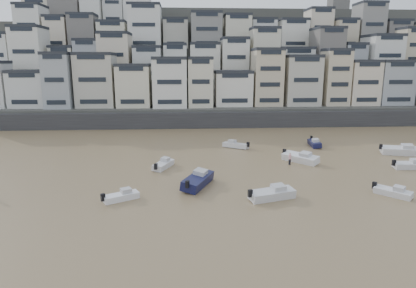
{
  "coord_description": "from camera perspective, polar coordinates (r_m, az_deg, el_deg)",
  "views": [
    {
      "loc": [
        -0.19,
        -17.05,
        14.53
      ],
      "look_at": [
        2.72,
        30.0,
        4.0
      ],
      "focal_mm": 32.0,
      "sensor_mm": 36.0,
      "label": 1
    }
  ],
  "objects": [
    {
      "name": "harbor_wall",
      "position": [
        83.66,
        3.5,
        3.78
      ],
      "size": [
        140.0,
        3.0,
        3.5
      ],
      "primitive_type": "cube",
      "color": "#38383A",
      "rests_on": "ground"
    },
    {
      "name": "hillside",
      "position": [
        122.81,
        3.51,
        11.86
      ],
      "size": [
        141.04,
        66.0,
        50.0
      ],
      "color": "#4C4C47",
      "rests_on": "ground"
    },
    {
      "name": "boat_a",
      "position": [
        40.73,
        9.82,
        -7.36
      ],
      "size": [
        5.88,
        3.44,
        1.52
      ],
      "primitive_type": null,
      "rotation": [
        0.0,
        0.0,
        0.31
      ],
      "color": "silver",
      "rests_on": "ground"
    },
    {
      "name": "boat_b",
      "position": [
        45.89,
        26.59,
        -6.49
      ],
      "size": [
        3.9,
        4.09,
        1.16
      ],
      "primitive_type": null,
      "rotation": [
        0.0,
        0.0,
        -0.83
      ],
      "color": "silver",
      "rests_on": "ground"
    },
    {
      "name": "boat_c",
      "position": [
        44.21,
        -1.58,
        -5.35
      ],
      "size": [
        4.68,
        7.02,
        1.83
      ],
      "primitive_type": null,
      "rotation": [
        0.0,
        0.0,
        1.16
      ],
      "color": "#12153B",
      "rests_on": "ground"
    },
    {
      "name": "boat_d",
      "position": [
        58.41,
        28.71,
        -2.71
      ],
      "size": [
        5.02,
        1.8,
        1.35
      ],
      "primitive_type": null,
      "rotation": [
        0.0,
        0.0,
        -0.04
      ],
      "color": "silver",
      "rests_on": "ground"
    },
    {
      "name": "boat_e",
      "position": [
        56.12,
        14.02,
        -1.94
      ],
      "size": [
        5.35,
        5.8,
        1.62
      ],
      "primitive_type": null,
      "rotation": [
        0.0,
        0.0,
        -0.86
      ],
      "color": "silver",
      "rests_on": "ground"
    },
    {
      "name": "boat_f",
      "position": [
        51.96,
        -6.89,
        -2.99
      ],
      "size": [
        3.31,
        5.06,
        1.32
      ],
      "primitive_type": null,
      "rotation": [
        0.0,
        0.0,
        1.18
      ],
      "color": "silver",
      "rests_on": "ground"
    },
    {
      "name": "boat_g",
      "position": [
        66.38,
        27.57,
        -0.73
      ],
      "size": [
        6.78,
        3.67,
        1.76
      ],
      "primitive_type": null,
      "rotation": [
        0.0,
        0.0,
        -0.25
      ],
      "color": "silver",
      "rests_on": "ground"
    },
    {
      "name": "boat_h",
      "position": [
        63.74,
        4.28,
        -0.01
      ],
      "size": [
        4.96,
        3.94,
        1.33
      ],
      "primitive_type": null,
      "rotation": [
        0.0,
        0.0,
        2.58
      ],
      "color": "silver",
      "rests_on": "ground"
    },
    {
      "name": "boat_i",
      "position": [
        67.49,
        16.05,
        0.26
      ],
      "size": [
        2.2,
        5.25,
        1.39
      ],
      "primitive_type": null,
      "rotation": [
        0.0,
        0.0,
        -1.68
      ],
      "color": "#12153A",
      "rests_on": "ground"
    },
    {
      "name": "boat_j",
      "position": [
        41.01,
        -13.22,
        -7.66
      ],
      "size": [
        4.28,
        3.26,
        1.13
      ],
      "primitive_type": null,
      "rotation": [
        0.0,
        0.0,
        0.52
      ],
      "color": "white",
      "rests_on": "ground"
    },
    {
      "name": "person_pink",
      "position": [
        54.48,
        12.47,
        -2.23
      ],
      "size": [
        0.44,
        0.44,
        1.74
      ],
      "primitive_type": null,
      "color": "pink",
      "rests_on": "ground"
    }
  ]
}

